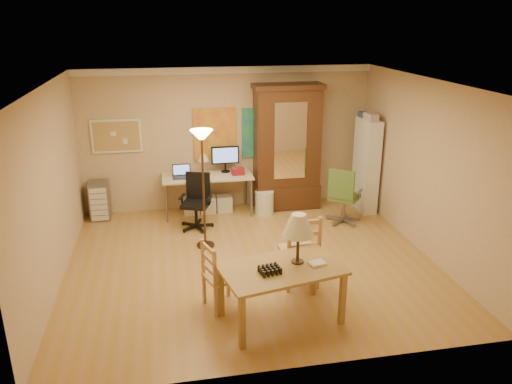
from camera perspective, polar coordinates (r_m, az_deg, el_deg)
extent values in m
plane|color=#AE813D|center=(7.74, -0.56, -7.97)|extent=(5.50, 5.50, 0.00)
cube|color=white|center=(9.35, -3.36, 13.75)|extent=(5.50, 0.08, 0.12)
cube|color=tan|center=(9.50, -15.66, 6.18)|extent=(0.90, 0.04, 0.62)
cube|color=yellow|center=(9.52, -4.73, 6.56)|extent=(0.80, 0.04, 1.00)
cube|color=teal|center=(9.65, 0.63, 6.80)|extent=(0.75, 0.04, 0.95)
cube|color=brown|center=(6.06, 2.92, -8.77)|extent=(1.58, 1.14, 0.04)
cube|color=brown|center=(5.74, -1.60, -14.71)|extent=(0.08, 0.08, 0.68)
cube|color=brown|center=(6.25, 9.85, -11.92)|extent=(0.08, 0.08, 0.68)
cube|color=brown|center=(6.32, -4.03, -11.26)|extent=(0.08, 0.08, 0.68)
cube|color=brown|center=(6.78, 6.56, -9.05)|extent=(0.08, 0.08, 0.68)
cylinder|color=#322210|center=(6.18, 4.75, -7.92)|extent=(0.15, 0.15, 0.02)
cylinder|color=#322210|center=(6.10, 4.80, -6.40)|extent=(0.04, 0.04, 0.38)
cone|color=beige|center=(5.97, 4.88, -3.75)|extent=(0.38, 0.38, 0.27)
cube|color=silver|center=(6.15, 6.97, -8.10)|extent=(0.22, 0.18, 0.03)
cube|color=black|center=(5.91, 1.60, -8.89)|extent=(0.31, 0.26, 0.08)
cube|color=tan|center=(6.96, 4.93, -6.69)|extent=(0.52, 0.50, 0.04)
cube|color=tan|center=(7.31, 5.94, -7.68)|extent=(0.05, 0.05, 0.48)
cube|color=tan|center=(7.19, 2.73, -8.09)|extent=(0.05, 0.05, 0.48)
cube|color=tan|center=(6.98, 7.07, -9.12)|extent=(0.05, 0.05, 0.48)
cube|color=tan|center=(6.85, 3.71, -9.59)|extent=(0.05, 0.05, 0.48)
cube|color=tan|center=(6.74, 7.26, -5.07)|extent=(0.05, 0.05, 0.56)
cube|color=tan|center=(6.61, 3.81, -5.47)|extent=(0.05, 0.05, 0.56)
cube|color=tan|center=(6.65, 5.57, -4.83)|extent=(0.43, 0.06, 0.06)
cube|color=tan|center=(6.45, -3.93, -9.60)|extent=(0.52, 0.53, 0.04)
cube|color=tan|center=(6.49, -1.77, -11.70)|extent=(0.05, 0.05, 0.41)
cube|color=tan|center=(6.77, -3.20, -10.28)|extent=(0.05, 0.05, 0.41)
cube|color=tan|center=(6.36, -4.62, -12.45)|extent=(0.05, 0.05, 0.41)
cube|color=tan|center=(6.65, -5.95, -10.96)|extent=(0.05, 0.05, 0.41)
cube|color=tan|center=(6.13, -4.74, -8.73)|extent=(0.05, 0.05, 0.48)
cube|color=tan|center=(6.43, -6.09, -7.36)|extent=(0.05, 0.05, 0.48)
cube|color=tan|center=(6.26, -5.45, -7.64)|extent=(0.14, 0.36, 0.05)
cylinder|color=#442C1B|center=(8.27, -5.79, -6.05)|extent=(0.29, 0.29, 0.03)
cylinder|color=#442C1B|center=(7.92, -6.01, -0.05)|extent=(0.04, 0.04, 1.82)
cone|color=#FFE0A5|center=(7.66, -6.25, 6.54)|extent=(0.35, 0.35, 0.15)
cube|color=tan|center=(9.35, -5.59, 1.81)|extent=(1.67, 0.73, 0.03)
cylinder|color=slate|center=(9.15, -10.21, -1.34)|extent=(0.04, 0.04, 0.73)
cylinder|color=slate|center=(9.27, -0.52, -0.72)|extent=(0.04, 0.04, 0.73)
cylinder|color=slate|center=(9.73, -10.28, -0.05)|extent=(0.04, 0.04, 0.73)
cylinder|color=slate|center=(9.85, -1.17, 0.51)|extent=(0.04, 0.04, 0.73)
cube|color=black|center=(9.27, -8.46, 1.68)|extent=(0.33, 0.23, 0.02)
cube|color=black|center=(9.39, -8.54, 2.64)|extent=(0.33, 0.06, 0.22)
cube|color=black|center=(9.44, -3.54, 4.24)|extent=(0.52, 0.04, 0.33)
cone|color=beige|center=(9.35, -6.04, 3.90)|extent=(0.21, 0.21, 0.13)
cube|color=silver|center=(9.18, -6.48, 1.58)|extent=(0.26, 0.33, 0.01)
cube|color=maroon|center=(9.34, -2.08, 2.38)|extent=(0.23, 0.17, 0.13)
cube|color=white|center=(9.57, -7.37, -1.57)|extent=(0.29, 0.25, 0.31)
cube|color=white|center=(9.59, -5.51, -1.45)|extent=(0.29, 0.25, 0.31)
cube|color=silver|center=(9.62, -3.66, -1.33)|extent=(0.29, 0.25, 0.31)
cylinder|color=black|center=(8.88, -6.85, -2.71)|extent=(0.06, 0.06, 0.38)
cube|color=black|center=(8.80, -6.91, -1.41)|extent=(0.57, 0.56, 0.07)
cube|color=black|center=(8.89, -6.62, 0.76)|extent=(0.42, 0.19, 0.49)
cube|color=black|center=(8.82, -8.47, -0.51)|extent=(0.13, 0.28, 0.03)
cube|color=black|center=(8.69, -5.39, -0.69)|extent=(0.13, 0.28, 0.03)
cylinder|color=slate|center=(9.22, 9.99, -1.91)|extent=(0.06, 0.06, 0.40)
cube|color=#456C31|center=(9.14, 10.07, -0.56)|extent=(0.67, 0.66, 0.07)
cube|color=#456C31|center=(8.84, 9.72, 0.85)|extent=(0.39, 0.33, 0.52)
cube|color=slate|center=(9.02, 11.69, 0.01)|extent=(0.22, 0.26, 0.03)
cube|color=slate|center=(9.17, 8.58, 0.53)|extent=(0.22, 0.26, 0.03)
cube|color=slate|center=(9.65, -17.40, -0.90)|extent=(0.35, 0.40, 0.70)
cube|color=silver|center=(9.46, -17.53, -1.34)|extent=(0.30, 0.02, 0.60)
cube|color=#321B0D|center=(9.60, 3.51, 4.91)|extent=(1.21, 0.55, 2.32)
cube|color=#321B0D|center=(9.87, 3.40, -0.25)|extent=(1.26, 0.60, 0.46)
cube|color=white|center=(9.28, 3.96, 5.80)|extent=(0.61, 0.01, 1.44)
cube|color=#321B0D|center=(9.37, 3.66, 11.99)|extent=(1.30, 0.62, 0.09)
cube|color=white|center=(9.72, 12.47, 3.01)|extent=(0.27, 0.71, 1.77)
cube|color=#993333|center=(9.73, 12.38, 0.17)|extent=(0.16, 0.35, 0.21)
cube|color=#334C99|center=(9.72, 12.12, 6.61)|extent=(0.16, 0.25, 0.18)
cylinder|color=silver|center=(9.46, 0.96, -1.22)|extent=(0.36, 0.36, 0.44)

